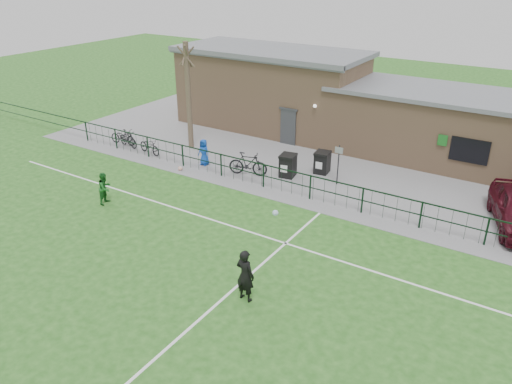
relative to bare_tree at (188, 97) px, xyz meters
The scene contains 19 objects.
ground 13.54m from the bare_tree, 52.70° to the right, with size 90.00×90.00×0.00m, color #205318.
paving_strip 9.05m from the bare_tree, 20.56° to the left, with size 34.00×13.00×0.02m, color slate.
pitch_line_touch 8.96m from the bare_tree, 18.65° to the right, with size 28.00×0.10×0.01m, color white.
pitch_line_mid 10.73m from the bare_tree, 39.09° to the right, with size 28.00×0.10×0.01m, color white.
pitch_line_perp 14.81m from the bare_tree, 46.40° to the right, with size 0.10×16.00×0.01m, color white.
perimeter_fence 8.72m from the bare_tree, 17.35° to the right, with size 28.00×0.10×1.20m, color black.
bare_tree is the anchor object (origin of this frame).
wheelie_bin_left 8.49m from the bare_tree, ahead, with size 0.69×0.78×1.04m, color black.
wheelie_bin_right 7.31m from the bare_tree, ahead, with size 0.71×0.80×1.07m, color black.
sign_post 9.57m from the bare_tree, ahead, with size 0.06×0.06×2.00m, color black.
bicycle_a 4.82m from the bare_tree, 154.27° to the right, with size 0.61×1.75×0.92m, color black.
bicycle_b 4.42m from the bare_tree, 147.76° to the right, with size 0.47×1.67×1.00m, color black.
bicycle_c 3.52m from the bare_tree, 121.07° to the right, with size 0.60×1.73×0.91m, color black.
bicycle_d 5.86m from the bare_tree, 18.32° to the right, with size 0.57×2.01×1.21m, color black.
spectator_child 3.71m from the bare_tree, 37.11° to the right, with size 0.69×0.45×1.41m, color #1244B0.
goalkeeper_kick 14.84m from the bare_tree, 43.82° to the right, with size 1.08×3.27×1.83m.
outfield_player 8.21m from the bare_tree, 79.44° to the right, with size 0.71×0.55×1.46m, color #1B5F21.
ball_ground 4.57m from the bare_tree, 60.02° to the right, with size 0.23×0.23×0.23m, color silver.
clubhouse 9.34m from the bare_tree, 40.12° to the left, with size 24.25×5.40×4.96m.
Camera 1 is at (9.99, -10.63, 10.01)m, focal length 35.00 mm.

